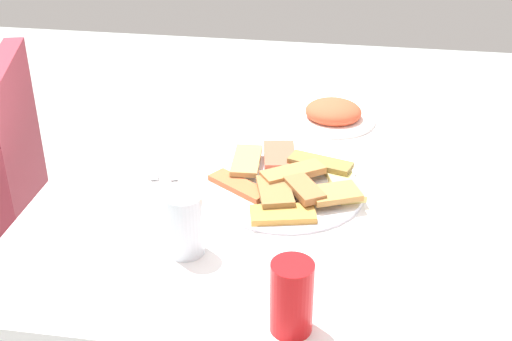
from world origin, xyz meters
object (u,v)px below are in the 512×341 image
pide_platter (288,184)px  fork (171,161)px  paper_napkin (163,162)px  dining_table (237,212)px  soda_can (292,297)px  spoon (155,160)px  salad_plate_greens (333,114)px  drinking_glass (185,224)px

pide_platter → fork: size_ratio=2.06×
paper_napkin → dining_table: bearing=-103.4°
dining_table → soda_can: 0.50m
dining_table → spoon: spoon is taller
pide_platter → salad_plate_greens: bearing=-11.4°
salad_plate_greens → spoon: salad_plate_greens is taller
drinking_glass → soda_can: bearing=-129.1°
dining_table → soda_can: bearing=-159.5°
pide_platter → drinking_glass: (-0.24, 0.16, 0.04)m
soda_can → salad_plate_greens: bearing=-1.4°
paper_napkin → spoon: bearing=90.0°
dining_table → soda_can: (-0.44, -0.17, 0.15)m
pide_platter → spoon: size_ratio=1.97×
paper_napkin → fork: size_ratio=0.70×
dining_table → fork: fork is taller
drinking_glass → spoon: bearing=25.4°
pide_platter → drinking_glass: 0.29m
soda_can → paper_napkin: soda_can is taller
salad_plate_greens → paper_napkin: 0.45m
pide_platter → dining_table: bearing=73.3°
salad_plate_greens → soda_can: soda_can is taller
salad_plate_greens → dining_table: bearing=149.9°
dining_table → spoon: 0.22m
drinking_glass → paper_napkin: size_ratio=1.02×
pide_platter → paper_napkin: 0.30m
drinking_glass → paper_napkin: bearing=22.7°
salad_plate_greens → fork: (-0.28, 0.34, -0.01)m
dining_table → salad_plate_greens: bearing=-30.1°
drinking_glass → paper_napkin: 0.35m
drinking_glass → fork: (0.32, 0.11, -0.05)m
fork → spoon: 0.04m
drinking_glass → salad_plate_greens: bearing=-20.9°
drinking_glass → spoon: 0.35m
soda_can → dining_table: bearing=20.5°
pide_platter → fork: bearing=74.3°
soda_can → fork: 0.58m
dining_table → drinking_glass: size_ratio=8.79×
soda_can → drinking_glass: soda_can is taller
salad_plate_greens → paper_napkin: salad_plate_greens is taller
pide_platter → fork: (0.08, 0.27, -0.01)m
soda_can → fork: size_ratio=0.74×
soda_can → spoon: bearing=36.4°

